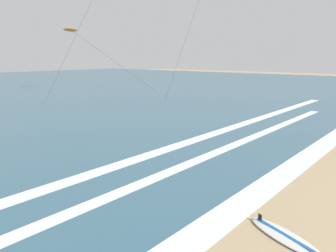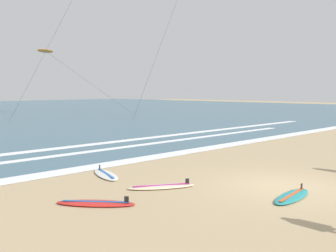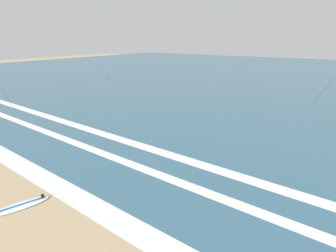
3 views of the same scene
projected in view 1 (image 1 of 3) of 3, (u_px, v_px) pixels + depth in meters
The scene contains 5 objects.
wave_foam_shoreline at pixel (258, 192), 10.39m from camera, with size 57.67×0.99×0.01m, color white.
wave_foam_mid_break at pixel (171, 171), 12.31m from camera, with size 36.04×0.57×0.01m, color white.
wave_foam_outer_break at pixel (136, 159), 13.75m from camera, with size 50.23×0.73×0.01m, color white.
surfboard_foreground_flat at pixel (284, 236), 7.80m from camera, with size 1.31×2.18×0.25m.
kite_orange_mid_center at pixel (71, 30), 36.20m from camera, with size 9.37×7.10×7.41m.
Camera 1 is at (-10.14, 2.83, 4.27)m, focal length 34.73 mm.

